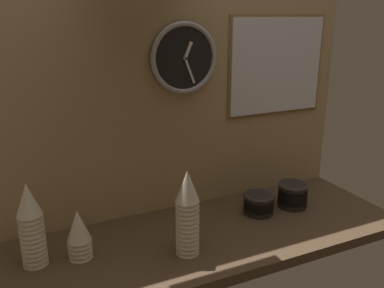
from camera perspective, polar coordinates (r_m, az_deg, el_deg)
The scene contains 9 objects.
ground_plane at distance 1.60m, azimuth 1.33°, elevation -13.02°, with size 1.60×0.56×0.04m, color #4C3826.
wall_tiled_back at distance 1.64m, azimuth -2.65°, elevation 8.08°, with size 1.60×0.03×1.05m.
cup_stack_far_left at distance 1.45m, azimuth -21.67°, elevation -10.49°, with size 0.08×0.08×0.29m.
cup_stack_center at distance 1.40m, azimuth -0.64°, elevation -9.63°, with size 0.08×0.08×0.31m.
cup_stack_left at distance 1.46m, azimuth -15.59°, elevation -12.09°, with size 0.08×0.08×0.18m.
bowl_stack_right at distance 1.74m, azimuth 9.35°, elevation -8.12°, with size 0.13×0.13×0.09m.
bowl_stack_far_right at distance 1.83m, azimuth 13.94°, elevation -6.84°, with size 0.13×0.13×0.11m.
wall_clock at distance 1.61m, azimuth -1.10°, elevation 11.96°, with size 0.28×0.03×0.28m.
menu_board at distance 1.85m, azimuth 11.83°, elevation 10.67°, with size 0.49×0.01×0.43m.
Camera 1 is at (-0.61, -1.23, 0.80)m, focal length 38.00 mm.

